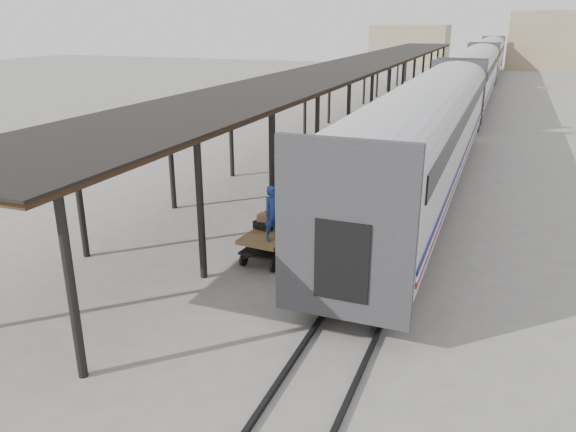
% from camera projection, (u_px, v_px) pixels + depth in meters
% --- Properties ---
extents(ground, '(160.00, 160.00, 0.00)m').
position_uv_depth(ground, '(275.00, 257.00, 17.16)').
color(ground, slate).
rests_on(ground, ground).
extents(train, '(3.45, 76.01, 4.01)m').
position_uv_depth(train, '(473.00, 74.00, 44.90)').
color(train, silver).
rests_on(train, ground).
extents(canopy, '(4.90, 64.30, 4.15)m').
position_uv_depth(canopy, '(363.00, 64.00, 38.10)').
color(canopy, '#422B19').
rests_on(canopy, ground).
extents(rails, '(1.54, 150.00, 0.12)m').
position_uv_depth(rails, '(469.00, 107.00, 45.95)').
color(rails, black).
rests_on(rails, ground).
extents(building_far, '(18.00, 10.00, 8.00)m').
position_uv_depth(building_far, '(575.00, 40.00, 79.65)').
color(building_far, tan).
rests_on(building_far, ground).
extents(building_left, '(12.00, 8.00, 6.00)m').
position_uv_depth(building_left, '(410.00, 44.00, 91.69)').
color(building_left, tan).
rests_on(building_left, ground).
extents(baggage_cart, '(1.46, 2.50, 0.86)m').
position_uv_depth(baggage_cart, '(274.00, 237.00, 16.98)').
color(baggage_cart, brown).
rests_on(baggage_cart, ground).
extents(suitcase_stack, '(1.31, 1.15, 0.57)m').
position_uv_depth(suitcase_stack, '(274.00, 220.00, 17.23)').
color(suitcase_stack, '#3E3E41').
rests_on(suitcase_stack, baggage_cart).
extents(luggage_tug, '(1.02, 1.44, 1.17)m').
position_uv_depth(luggage_tug, '(365.00, 133.00, 33.04)').
color(luggage_tug, maroon).
rests_on(luggage_tug, ground).
extents(porter, '(0.61, 0.70, 1.61)m').
position_uv_depth(porter, '(273.00, 213.00, 15.99)').
color(porter, navy).
rests_on(porter, baggage_cart).
extents(pedestrian, '(0.96, 0.52, 1.55)m').
position_uv_depth(pedestrian, '(345.00, 132.00, 32.02)').
color(pedestrian, black).
rests_on(pedestrian, ground).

